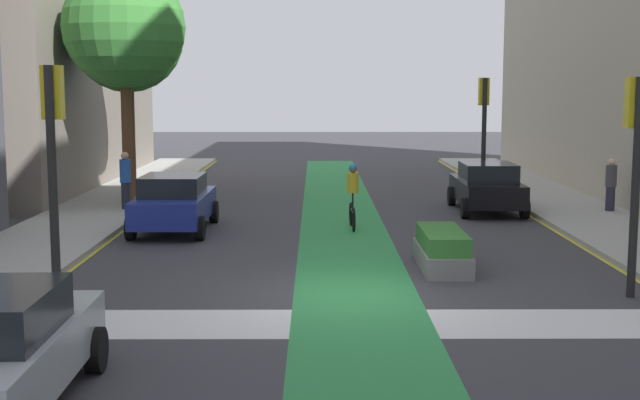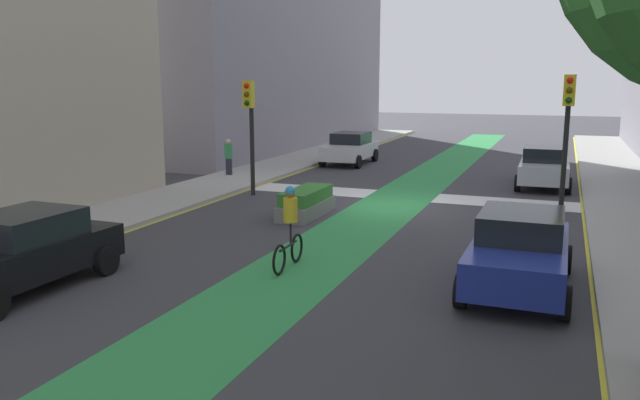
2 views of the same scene
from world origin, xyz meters
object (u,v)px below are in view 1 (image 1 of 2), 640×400
(traffic_signal_far_right, at_px, (484,115))
(pedestrian_sidewalk_right_b, at_px, (611,184))
(traffic_signal_near_right, at_px, (635,143))
(car_black_right_far, at_px, (487,187))
(median_planter, at_px, (442,250))
(traffic_signal_near_left, at_px, (53,139))
(car_blue_left_far, at_px, (174,202))
(cyclist_in_lane, at_px, (353,195))
(pedestrian_sidewalk_left_a, at_px, (125,180))
(street_tree_near, at_px, (124,28))
(street_tree_far, at_px, (127,37))

(traffic_signal_far_right, relative_size, pedestrian_sidewalk_right_b, 2.62)
(traffic_signal_near_right, distance_m, traffic_signal_far_right, 14.02)
(car_black_right_far, bearing_deg, median_planter, -107.25)
(traffic_signal_near_left, relative_size, car_blue_left_far, 1.03)
(car_black_right_far, bearing_deg, pedestrian_sidewalk_right_b, -12.64)
(car_blue_left_far, distance_m, cyclist_in_lane, 4.94)
(traffic_signal_far_right, relative_size, pedestrian_sidewalk_left_a, 2.38)
(car_black_right_far, relative_size, cyclist_in_lane, 2.28)
(traffic_signal_near_left, height_order, street_tree_near, street_tree_near)
(pedestrian_sidewalk_left_a, height_order, median_planter, pedestrian_sidewalk_left_a)
(pedestrian_sidewalk_right_b, bearing_deg, car_blue_left_far, -167.68)
(traffic_signal_near_left, distance_m, pedestrian_sidewalk_right_b, 17.79)
(car_black_right_far, bearing_deg, pedestrian_sidewalk_left_a, -178.67)
(median_planter, bearing_deg, pedestrian_sidewalk_left_a, 136.38)
(pedestrian_sidewalk_right_b, distance_m, street_tree_near, 16.20)
(traffic_signal_near_left, xyz_separation_m, car_blue_left_far, (0.76, 8.24, -2.24))
(cyclist_in_lane, bearing_deg, pedestrian_sidewalk_right_b, 17.45)
(traffic_signal_near_right, xyz_separation_m, car_black_right_far, (-0.53, 11.11, -2.11))
(traffic_signal_near_right, bearing_deg, street_tree_near, 134.54)
(traffic_signal_near_left, height_order, pedestrian_sidewalk_right_b, traffic_signal_near_left)
(pedestrian_sidewalk_right_b, bearing_deg, traffic_signal_near_left, -141.15)
(traffic_signal_near_left, xyz_separation_m, street_tree_far, (-1.79, 14.66, 2.62))
(pedestrian_sidewalk_left_a, distance_m, pedestrian_sidewalk_right_b, 15.09)
(cyclist_in_lane, height_order, median_planter, cyclist_in_lane)
(street_tree_near, relative_size, street_tree_far, 1.04)
(traffic_signal_near_left, relative_size, median_planter, 1.61)
(traffic_signal_near_right, height_order, car_blue_left_far, traffic_signal_near_right)
(car_blue_left_far, xyz_separation_m, median_planter, (6.67, -4.94, -0.40))
(traffic_signal_far_right, height_order, street_tree_near, street_tree_near)
(street_tree_near, bearing_deg, car_black_right_far, -6.16)
(car_blue_left_far, xyz_separation_m, street_tree_far, (-2.54, 6.42, 4.85))
(car_black_right_far, height_order, car_blue_left_far, same)
(traffic_signal_far_right, bearing_deg, street_tree_near, -172.23)
(traffic_signal_near_right, relative_size, cyclist_in_lane, 2.23)
(traffic_signal_far_right, bearing_deg, car_black_right_far, -98.06)
(traffic_signal_far_right, relative_size, car_black_right_far, 1.01)
(traffic_signal_far_right, relative_size, car_blue_left_far, 1.01)
(car_blue_left_far, xyz_separation_m, cyclist_in_lane, (4.92, 0.30, 0.17))
(traffic_signal_near_right, relative_size, car_black_right_far, 0.98)
(median_planter, bearing_deg, car_black_right_far, 72.75)
(traffic_signal_far_right, height_order, median_planter, traffic_signal_far_right)
(pedestrian_sidewalk_right_b, relative_size, median_planter, 0.61)
(traffic_signal_near_left, height_order, traffic_signal_far_right, traffic_signal_near_left)
(traffic_signal_far_right, xyz_separation_m, cyclist_in_lane, (-4.83, -6.26, -2.02))
(car_black_right_far, xyz_separation_m, median_planter, (-2.67, -8.60, -0.40))
(street_tree_far, bearing_deg, pedestrian_sidewalk_left_a, -81.23)
(car_black_right_far, distance_m, pedestrian_sidewalk_left_a, 11.42)
(car_blue_left_far, bearing_deg, traffic_signal_near_right, -37.07)
(car_blue_left_far, height_order, street_tree_near, street_tree_near)
(traffic_signal_near_left, relative_size, street_tree_near, 0.56)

